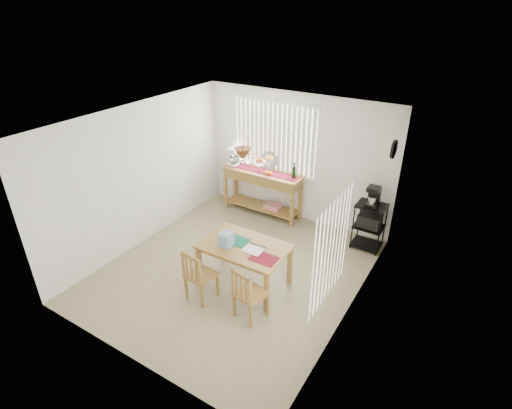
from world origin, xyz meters
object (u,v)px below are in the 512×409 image
Objects in this scene: cart_items at (374,196)px; chair_right at (249,294)px; dining_table at (244,250)px; wire_cart at (369,222)px; chair_left at (199,276)px; sideboard at (262,182)px.

chair_right is at bearing -107.98° from cart_items.
chair_right reaches higher than dining_table.
wire_cart is at bearing -90.00° from cart_items.
chair_left is at bearing -177.42° from chair_right.
cart_items is 2.51m from dining_table.
cart_items is at bearing 57.54° from chair_left.
sideboard is 2.34m from wire_cart.
wire_cart reaches higher than dining_table.
chair_left is (-1.74, -2.73, -0.11)m from wire_cart.
wire_cart is at bearing -2.77° from sideboard.
cart_items is 0.42× the size of chair_left.
dining_table is 1.58× the size of chair_right.
wire_cart is 3.24m from chair_left.
dining_table is 0.80m from chair_left.
sideboard is at bearing 113.98° from dining_table.
cart_items is at bearing 72.02° from chair_right.
dining_table is 1.57× the size of chair_left.
dining_table is 0.82m from chair_right.
cart_items reaches higher than wire_cart.
dining_table is at bearing -123.37° from wire_cart.
dining_table is (0.97, -2.17, -0.08)m from sideboard.
chair_right is at bearing 2.58° from chair_left.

